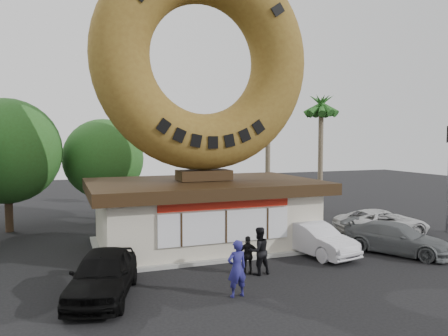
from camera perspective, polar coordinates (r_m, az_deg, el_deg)
name	(u,v)px	position (r m, az deg, el deg)	size (l,w,h in m)	color
ground	(254,282)	(16.91, 3.89, -14.67)	(90.00, 90.00, 0.00)	black
donut_shop	(204,211)	(21.92, -2.62, -5.58)	(11.20, 7.20, 3.80)	beige
giant_donut	(203,59)	(21.96, -2.70, 14.01)	(10.86, 10.86, 2.77)	brown
tree_west	(7,151)	(27.72, -26.50, 1.99)	(6.00, 6.00, 7.65)	#473321
tree_mid	(104,159)	(29.72, -15.46, 1.17)	(5.20, 5.20, 6.63)	#473321
palm_near	(268,96)	(32.03, 5.80, 9.35)	(2.60, 2.60, 9.75)	#726651
palm_far	(321,109)	(32.40, 12.58, 7.57)	(2.60, 2.60, 8.75)	#726651
street_lamp	(134,151)	(30.96, -11.69, 2.20)	(2.11, 0.20, 8.00)	#59595E
person_left	(237,268)	(15.18, 1.69, -12.98)	(0.71, 0.47, 1.96)	navy
person_center	(259,251)	(17.57, 4.56, -10.74)	(0.92, 0.72, 1.89)	black
person_right	(248,255)	(17.59, 3.18, -11.32)	(0.90, 0.37, 1.53)	black
car_black	(103,274)	(15.71, -15.55, -13.21)	(1.90, 4.72, 1.61)	black
car_silver	(313,239)	(20.87, 11.59, -9.01)	(1.57, 4.50, 1.48)	silver
car_grey	(396,238)	(22.17, 21.58, -8.53)	(1.98, 4.88, 1.42)	#5D6162
car_white	(382,222)	(25.84, 19.95, -6.71)	(2.38, 5.17, 1.44)	beige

